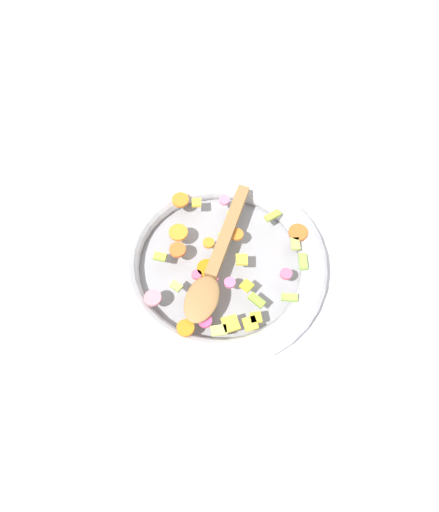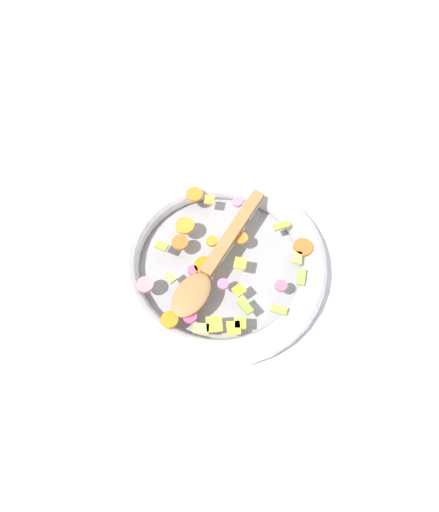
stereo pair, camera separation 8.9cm
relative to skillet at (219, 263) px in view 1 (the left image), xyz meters
name	(u,v)px [view 1 (the left image)]	position (x,y,z in m)	size (l,w,h in m)	color
ground_plane	(219,269)	(0.00, 0.00, -0.02)	(4.00, 4.00, 0.00)	silver
skillet	(219,263)	(0.00, 0.00, 0.00)	(0.40, 0.40, 0.05)	gray
chopped_vegetables	(221,264)	(0.02, -0.01, 0.03)	(0.31, 0.33, 0.01)	orange
wooden_spoon	(214,266)	(0.02, -0.02, 0.04)	(0.23, 0.23, 0.01)	olive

